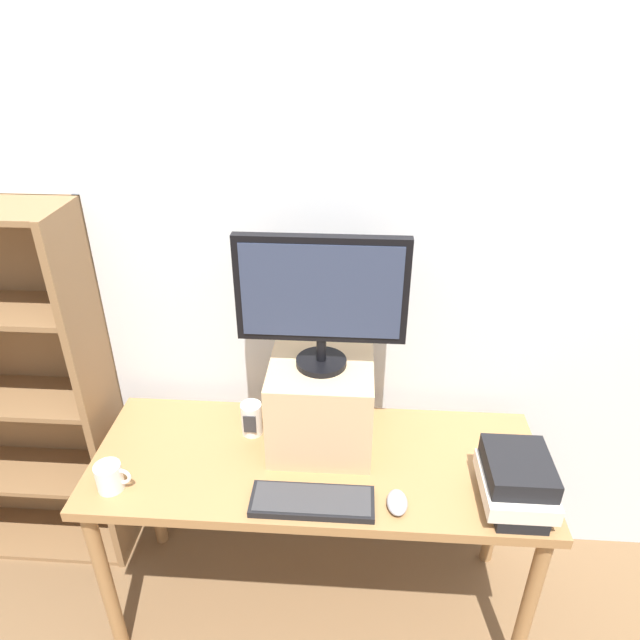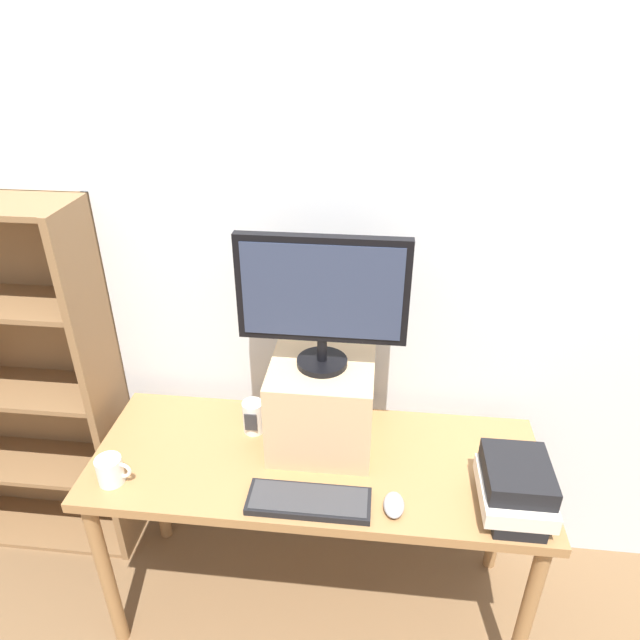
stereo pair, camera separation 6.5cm
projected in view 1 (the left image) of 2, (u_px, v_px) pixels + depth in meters
The scene contains 10 objects.
ground_plane at pixel (317, 598), 2.30m from camera, with size 12.00×12.00×0.00m, color brown.
back_wall at pixel (325, 262), 2.03m from camera, with size 7.00×0.08×2.60m.
desk at pixel (317, 477), 1.98m from camera, with size 1.53×0.58×0.75m.
riser_box at pixel (321, 403), 1.95m from camera, with size 0.35×0.34×0.32m.
computer_monitor at pixel (321, 296), 1.75m from camera, with size 0.53×0.17×0.45m.
keyboard at pixel (313, 501), 1.76m from camera, with size 0.38×0.14×0.02m.
computer_mouse at pixel (397, 502), 1.75m from camera, with size 0.06×0.10×0.04m.
book_stack at pixel (516, 481), 1.74m from camera, with size 0.21×0.26×0.16m.
coffee_mug at pixel (110, 477), 1.80m from camera, with size 0.11×0.08×0.09m.
desk_speaker at pixel (252, 419), 2.03m from camera, with size 0.07×0.08×0.12m.
Camera 1 is at (0.11, -1.46, 2.10)m, focal length 32.00 mm.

